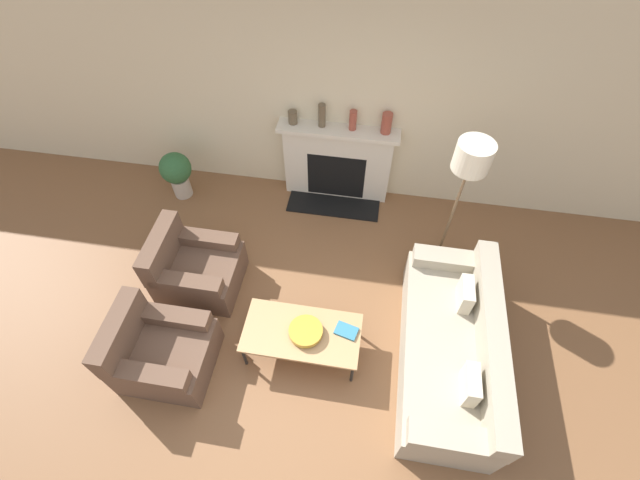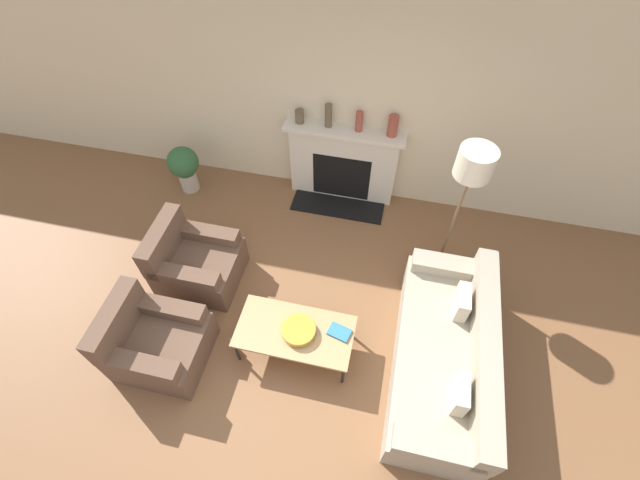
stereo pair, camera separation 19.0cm
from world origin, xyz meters
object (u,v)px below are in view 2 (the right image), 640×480
object	(u,v)px
armchair_near	(155,342)
mantel_vase_center_right	(359,121)
mantel_vase_center_left	(328,116)
fireplace	(343,164)
couch	(445,355)
book	(339,332)
mantel_vase_right	(393,126)
bowl	(299,330)
potted_plant	(184,166)
floor_lamp	(470,177)
coffee_table	(295,332)
mantel_vase_left	(300,116)
armchair_far	(195,263)

from	to	relation	value
armchair_near	mantel_vase_center_right	size ratio (longest dim) A/B	3.49
mantel_vase_center_left	mantel_vase_center_right	distance (m)	0.38
fireplace	couch	size ratio (longest dim) A/B	0.73
book	mantel_vase_right	distance (m)	2.47
bowl	mantel_vase_center_left	size ratio (longest dim) A/B	1.15
potted_plant	mantel_vase_center_left	bearing A→B (deg)	11.44
book	mantel_vase_right	size ratio (longest dim) A/B	0.97
floor_lamp	mantel_vase_center_right	xyz separation A→B (m)	(-1.23, 0.96, -0.25)
fireplace	armchair_near	size ratio (longest dim) A/B	1.70
fireplace	mantel_vase_center_left	bearing A→B (deg)	175.99
fireplace	coffee_table	distance (m)	2.39
couch	mantel_vase_left	world-z (taller)	mantel_vase_left
armchair_far	bowl	world-z (taller)	armchair_far
fireplace	mantel_vase_center_left	world-z (taller)	mantel_vase_center_left
mantel_vase_right	coffee_table	bearing A→B (deg)	-103.91
mantel_vase_center_left	potted_plant	xyz separation A→B (m)	(-1.91, -0.39, -0.84)
armchair_far	coffee_table	world-z (taller)	armchair_far
potted_plant	couch	bearing A→B (deg)	-27.72
fireplace	mantel_vase_center_left	size ratio (longest dim) A/B	5.06
armchair_near	mantel_vase_center_left	size ratio (longest dim) A/B	2.97
floor_lamp	potted_plant	xyz separation A→B (m)	(-3.51, 0.58, -1.06)
potted_plant	armchair_near	bearing A→B (deg)	-73.35
mantel_vase_center_left	mantel_vase_left	bearing A→B (deg)	180.00
armchair_near	couch	bearing A→B (deg)	-79.91
armchair_far	mantel_vase_left	distance (m)	2.16
bowl	book	xyz separation A→B (m)	(0.40, 0.09, -0.04)
mantel_vase_right	potted_plant	distance (m)	2.83
mantel_vase_left	armchair_near	bearing A→B (deg)	-106.53
mantel_vase_right	potted_plant	xyz separation A→B (m)	(-2.68, -0.39, -0.82)
couch	book	xyz separation A→B (m)	(-1.07, -0.04, 0.10)
armchair_near	mantel_vase_center_left	distance (m)	3.18
couch	floor_lamp	world-z (taller)	floor_lamp
fireplace	book	world-z (taller)	fireplace
armchair_near	bowl	distance (m)	1.47
couch	bowl	world-z (taller)	couch
couch	potted_plant	world-z (taller)	couch
armchair_far	mantel_vase_left	xyz separation A→B (m)	(0.83, 1.78, 0.89)
floor_lamp	potted_plant	size ratio (longest dim) A/B	2.61
fireplace	armchair_far	distance (m)	2.26
book	floor_lamp	size ratio (longest dim) A/B	0.14
mantel_vase_center_right	mantel_vase_right	world-z (taller)	mantel_vase_right
mantel_vase_center_left	bowl	bearing A→B (deg)	-84.66
armchair_near	mantel_vase_center_right	world-z (taller)	mantel_vase_center_right
coffee_table	mantel_vase_right	world-z (taller)	mantel_vase_right
mantel_vase_left	potted_plant	xyz separation A→B (m)	(-1.55, -0.39, -0.77)
mantel_vase_left	mantel_vase_center_left	bearing A→B (deg)	0.00
coffee_table	mantel_vase_center_right	size ratio (longest dim) A/B	4.66
fireplace	potted_plant	world-z (taller)	fireplace
armchair_far	armchair_near	bearing A→B (deg)	-180.00
couch	armchair_far	size ratio (longest dim) A/B	2.34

